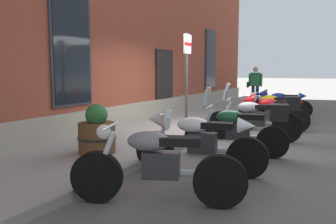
{
  "coord_description": "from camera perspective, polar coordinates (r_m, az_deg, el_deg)",
  "views": [
    {
      "loc": [
        -7.89,
        -2.96,
        1.62
      ],
      "look_at": [
        -0.63,
        0.84,
        0.63
      ],
      "focal_mm": 36.84,
      "sensor_mm": 36.0,
      "label": 1
    }
  ],
  "objects": [
    {
      "name": "barrel_planter",
      "position": [
        6.36,
        -11.69,
        -3.47
      ],
      "size": [
        0.69,
        0.69,
        0.89
      ],
      "color": "brown",
      "rests_on": "sidewalk"
    },
    {
      "name": "ground_plane",
      "position": [
        8.58,
        6.98,
        -4.08
      ],
      "size": [
        140.0,
        140.0,
        0.0
      ],
      "primitive_type": "plane",
      "color": "#565451"
    },
    {
      "name": "motorcycle_blue_sport",
      "position": [
        12.39,
        17.89,
        1.55
      ],
      "size": [
        0.73,
        1.99,
        0.99
      ],
      "color": "black",
      "rests_on": "ground_plane"
    },
    {
      "name": "sidewalk",
      "position": [
        9.06,
        -0.32,
        -2.99
      ],
      "size": [
        27.31,
        2.46,
        0.14
      ],
      "primitive_type": "cube",
      "color": "gray",
      "rests_on": "ground_plane"
    },
    {
      "name": "motorcycle_green_touring",
      "position": [
        6.67,
        12.05,
        -2.58
      ],
      "size": [
        0.74,
        1.97,
        1.3
      ],
      "color": "black",
      "rests_on": "ground_plane"
    },
    {
      "name": "motorcycle_white_sport",
      "position": [
        5.45,
        4.37,
        -4.39
      ],
      "size": [
        0.65,
        2.11,
        1.02
      ],
      "color": "black",
      "rests_on": "ground_plane"
    },
    {
      "name": "parking_sign",
      "position": [
        8.16,
        3.14,
        7.13
      ],
      "size": [
        0.36,
        0.07,
        2.35
      ],
      "color": "#4C4C51",
      "rests_on": "sidewalk"
    },
    {
      "name": "motorcycle_red_sport",
      "position": [
        9.61,
        16.35,
        0.21
      ],
      "size": [
        0.74,
        1.93,
        1.01
      ],
      "color": "black",
      "rests_on": "ground_plane"
    },
    {
      "name": "motorcycle_yellow_naked",
      "position": [
        11.0,
        16.85,
        0.59
      ],
      "size": [
        0.62,
        2.05,
        0.95
      ],
      "color": "black",
      "rests_on": "ground_plane"
    },
    {
      "name": "motorcycle_silver_touring",
      "position": [
        8.16,
        14.66,
        -0.86
      ],
      "size": [
        0.79,
        2.14,
        1.34
      ],
      "color": "black",
      "rests_on": "ground_plane"
    },
    {
      "name": "motorcycle_grey_naked",
      "position": [
        4.18,
        -2.09,
        -8.9
      ],
      "size": [
        0.93,
        2.05,
        0.98
      ],
      "color": "black",
      "rests_on": "ground_plane"
    },
    {
      "name": "pedestrian_striped_shirt",
      "position": [
        15.47,
        14.23,
        4.59
      ],
      "size": [
        0.22,
        0.66,
        1.65
      ],
      "color": "#1E1E4C",
      "rests_on": "sidewalk"
    }
  ]
}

